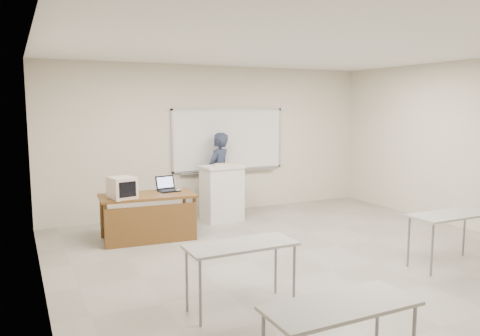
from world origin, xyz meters
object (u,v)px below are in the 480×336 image
instructor_desk (149,207)px  podium (222,193)px  crt_monitor (122,188)px  keyboard (227,164)px  presenter (219,174)px  laptop (168,188)px  mouse (178,190)px  whiteboard (229,140)px

instructor_desk → podium: podium is taller
crt_monitor → keyboard: bearing=6.9°
crt_monitor → presenter: size_ratio=0.25×
laptop → mouse: size_ratio=3.21×
presenter → podium: bearing=37.5°
whiteboard → instructor_desk: 2.73m
crt_monitor → instructor_desk: bearing=-11.6°
instructor_desk → podium: (1.60, 0.71, -0.02)m
crt_monitor → mouse: size_ratio=3.93×
podium → presenter: bearing=69.1°
crt_monitor → laptop: size_ratio=1.22×
laptop → keyboard: size_ratio=0.70×
whiteboard → keyboard: whiteboard is taller
mouse → presenter: (1.22, 1.09, 0.06)m
laptop → crt_monitor: bearing=-169.2°
whiteboard → presenter: whiteboard is taller
whiteboard → presenter: (-0.33, -0.23, -0.65)m
mouse → presenter: size_ratio=0.06×
instructor_desk → presenter: (1.77, 1.25, 0.27)m
crt_monitor → keyboard: (2.19, 0.80, 0.16)m
podium → mouse: podium is taller
laptop → presenter: size_ratio=0.20×
podium → crt_monitor: crt_monitor is taller
instructor_desk → mouse: mouse is taller
crt_monitor → keyboard: size_ratio=0.85×
mouse → whiteboard: bearing=47.6°
mouse → keyboard: bearing=34.9°
mouse → keyboard: (1.20, 0.63, 0.31)m
whiteboard → laptop: size_ratio=7.31×
crt_monitor → presenter: bearing=16.5°
podium → laptop: bearing=-162.8°
laptop → mouse: (0.15, -0.11, -0.04)m
crt_monitor → keyboard: 2.34m
keyboard → whiteboard: bearing=78.4°
instructor_desk → laptop: size_ratio=4.52×
podium → whiteboard: bearing=53.8°
whiteboard → crt_monitor: (-2.54, -1.49, -0.56)m
laptop → mouse: 0.19m
instructor_desk → mouse: 0.61m
instructor_desk → keyboard: size_ratio=3.14×
podium → presenter: (0.17, 0.54, 0.30)m
instructor_desk → crt_monitor: bearing=-173.9°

